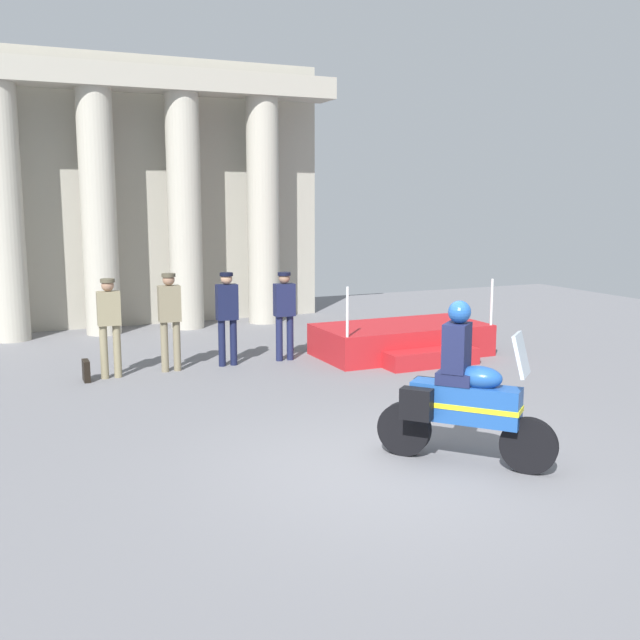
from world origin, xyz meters
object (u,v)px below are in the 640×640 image
officer_in_row_0 (109,320)px  officer_in_row_2 (227,311)px  officer_in_row_1 (170,314)px  reviewing_stand (403,341)px  briefcase_on_ground (86,371)px  motorcycle_with_rider (459,396)px  officer_in_row_3 (284,309)px

officer_in_row_0 → officer_in_row_2: bearing=-173.7°
officer_in_row_0 → officer_in_row_1: 1.05m
officer_in_row_0 → officer_in_row_2: (2.10, 0.10, 0.00)m
reviewing_stand → briefcase_on_ground: reviewing_stand is taller
reviewing_stand → briefcase_on_ground: (-5.90, 0.39, -0.11)m
officer_in_row_1 → officer_in_row_0: bearing=8.2°
motorcycle_with_rider → briefcase_on_ground: motorcycle_with_rider is taller
reviewing_stand → officer_in_row_0: (-5.47, 0.46, 0.72)m
officer_in_row_1 → officer_in_row_2: (1.05, 0.02, -0.02)m
officer_in_row_1 → motorcycle_with_rider: 6.28m
officer_in_row_0 → officer_in_row_1: officer_in_row_1 is taller
officer_in_row_2 → officer_in_row_3: officer_in_row_2 is taller
reviewing_stand → officer_in_row_0: bearing=175.2°
motorcycle_with_rider → officer_in_row_3: bearing=137.3°
reviewing_stand → officer_in_row_2: 3.49m
officer_in_row_3 → briefcase_on_ground: officer_in_row_3 is taller
reviewing_stand → officer_in_row_2: bearing=170.6°
reviewing_stand → officer_in_row_3: (-2.26, 0.55, 0.70)m
officer_in_row_0 → briefcase_on_ground: bearing=12.8°
officer_in_row_0 → briefcase_on_ground: 0.93m
officer_in_row_3 → briefcase_on_ground: 3.73m
officer_in_row_0 → motorcycle_with_rider: size_ratio=0.90×
officer_in_row_0 → officer_in_row_1: bearing=-171.8°
motorcycle_with_rider → briefcase_on_ground: bearing=169.8°
officer_in_row_1 → briefcase_on_ground: 1.71m
officer_in_row_0 → officer_in_row_3: (3.22, 0.10, -0.02)m
officer_in_row_2 → reviewing_stand: bearing=174.1°
motorcycle_with_rider → briefcase_on_ground: (-3.44, 5.81, -0.61)m
officer_in_row_2 → officer_in_row_3: 1.12m
reviewing_stand → officer_in_row_1: size_ratio=1.88×
officer_in_row_1 → officer_in_row_2: bearing=-175.6°
officer_in_row_1 → officer_in_row_3: officer_in_row_1 is taller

